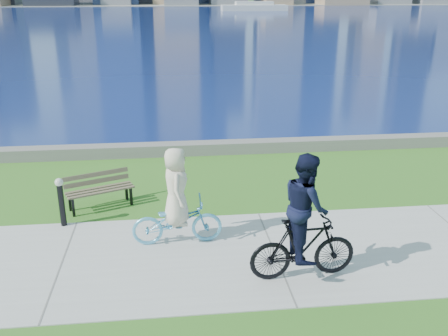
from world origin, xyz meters
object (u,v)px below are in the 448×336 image
Objects in this scene: bollard_lamp at (61,199)px; cyclist_woman at (177,209)px; park_bench at (99,187)px; cyclist_man at (304,228)px.

cyclist_woman reaches higher than bollard_lamp.
bollard_lamp is at bearing -146.90° from park_bench.
bollard_lamp is 2.62m from cyclist_woman.
cyclist_man reaches higher than park_bench.
cyclist_man is (2.14, -1.49, 0.23)m from cyclist_woman.
park_bench is 5.23m from cyclist_man.
cyclist_man is at bearing -126.65° from cyclist_woman.
cyclist_woman is at bearing 51.52° from cyclist_man.
park_bench is 0.81× the size of cyclist_woman.
park_bench is 2.65m from cyclist_woman.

